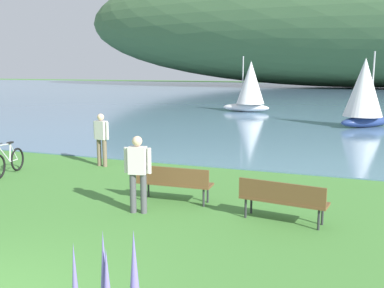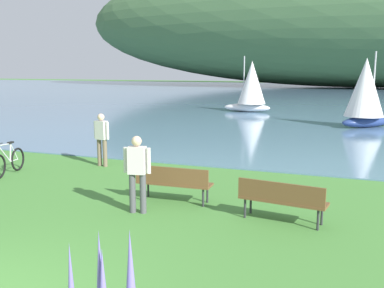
{
  "view_description": "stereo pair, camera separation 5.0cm",
  "coord_description": "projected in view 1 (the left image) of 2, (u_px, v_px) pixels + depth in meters",
  "views": [
    {
      "loc": [
        4.69,
        -3.75,
        3.15
      ],
      "look_at": [
        0.39,
        7.85,
        1.0
      ],
      "focal_mm": 41.11,
      "sensor_mm": 36.0,
      "label": 1
    },
    {
      "loc": [
        4.74,
        -3.73,
        3.15
      ],
      "look_at": [
        0.39,
        7.85,
        1.0
      ],
      "focal_mm": 41.11,
      "sensor_mm": 36.0,
      "label": 2
    }
  ],
  "objects": [
    {
      "name": "bicycle_leaning_near_bench",
      "position": [
        8.0,
        162.0,
        13.03
      ],
      "size": [
        0.44,
        1.74,
        1.01
      ],
      "color": "black",
      "rests_on": "ground"
    },
    {
      "name": "person_at_shoreline",
      "position": [
        101.0,
        136.0,
        14.09
      ],
      "size": [
        0.6,
        0.29,
        1.71
      ],
      "color": "#72604C",
      "rests_on": "ground"
    },
    {
      "name": "sailboat_nearest_to_shore",
      "position": [
        250.0,
        86.0,
        31.19
      ],
      "size": [
        3.35,
        2.0,
        3.93
      ],
      "color": "white",
      "rests_on": "bay_water"
    },
    {
      "name": "sailboat_mid_bay",
      "position": [
        364.0,
        92.0,
        22.97
      ],
      "size": [
        3.18,
        3.15,
        3.96
      ],
      "color": "navy",
      "rests_on": "bay_water"
    },
    {
      "name": "person_on_the_grass",
      "position": [
        138.0,
        169.0,
        9.5
      ],
      "size": [
        0.6,
        0.28,
        1.71
      ],
      "color": "#4C4C51",
      "rests_on": "ground"
    },
    {
      "name": "bay_water",
      "position": [
        312.0,
        95.0,
        51.19
      ],
      "size": [
        180.0,
        80.0,
        0.04
      ],
      "primitive_type": "cube",
      "color": "#5B7F9E",
      "rests_on": "ground"
    },
    {
      "name": "park_bench_further_along",
      "position": [
        174.0,
        181.0,
        10.33
      ],
      "size": [
        1.81,
        0.53,
        0.88
      ],
      "color": "brown",
      "rests_on": "ground"
    },
    {
      "name": "distant_hillside",
      "position": [
        361.0,
        15.0,
        68.89
      ],
      "size": [
        95.94,
        28.0,
        22.59
      ],
      "primitive_type": "ellipsoid",
      "color": "#42663D",
      "rests_on": "bay_water"
    },
    {
      "name": "park_bench_near_camera",
      "position": [
        282.0,
        198.0,
        8.98
      ],
      "size": [
        1.85,
        0.73,
        0.88
      ],
      "color": "brown",
      "rests_on": "ground"
    }
  ]
}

